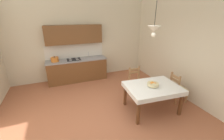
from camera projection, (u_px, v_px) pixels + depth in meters
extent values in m
cube|color=#A86042|center=(106.00, 122.00, 3.78)|extent=(6.11, 6.74, 0.10)
cube|color=beige|center=(79.00, 26.00, 5.71)|extent=(6.11, 0.12, 4.25)
cube|color=beige|center=(202.00, 31.00, 3.96)|extent=(0.12, 6.74, 4.25)
cube|color=brown|center=(78.00, 70.00, 5.92)|extent=(2.31, 0.60, 0.86)
cube|color=gray|center=(77.00, 60.00, 5.75)|extent=(2.34, 0.63, 0.04)
cube|color=silver|center=(75.00, 51.00, 5.90)|extent=(2.31, 0.01, 0.55)
cube|color=brown|center=(74.00, 34.00, 5.52)|extent=(2.12, 0.34, 0.70)
cube|color=black|center=(80.00, 81.00, 5.82)|extent=(2.27, 0.02, 0.09)
cylinder|color=silver|center=(90.00, 58.00, 5.93)|extent=(0.34, 0.34, 0.02)
cylinder|color=silver|center=(89.00, 54.00, 6.01)|extent=(0.02, 0.02, 0.22)
cube|color=black|center=(74.00, 59.00, 5.71)|extent=(0.52, 0.42, 0.01)
cylinder|color=silver|center=(71.00, 60.00, 5.57)|extent=(0.11, 0.11, 0.01)
cylinder|color=silver|center=(77.00, 59.00, 5.66)|extent=(0.11, 0.11, 0.01)
cylinder|color=silver|center=(70.00, 59.00, 5.74)|extent=(0.11, 0.11, 0.01)
cylinder|color=silver|center=(77.00, 58.00, 5.83)|extent=(0.11, 0.11, 0.01)
cylinder|color=orange|center=(55.00, 60.00, 5.43)|extent=(0.28, 0.28, 0.15)
cylinder|color=orange|center=(54.00, 58.00, 5.40)|extent=(0.29, 0.29, 0.02)
sphere|color=black|center=(54.00, 57.00, 5.39)|extent=(0.04, 0.04, 0.04)
cube|color=brown|center=(153.00, 86.00, 3.93)|extent=(1.44, 1.10, 0.02)
cube|color=brown|center=(138.00, 112.00, 3.50)|extent=(0.08, 0.08, 0.73)
cube|color=brown|center=(181.00, 103.00, 3.84)|extent=(0.08, 0.08, 0.73)
cube|color=brown|center=(125.00, 94.00, 4.29)|extent=(0.08, 0.08, 0.73)
cube|color=brown|center=(161.00, 88.00, 4.62)|extent=(0.08, 0.08, 0.73)
cube|color=white|center=(153.00, 86.00, 3.92)|extent=(1.50, 1.17, 0.00)
cube|color=white|center=(164.00, 98.00, 3.47)|extent=(1.41, 0.12, 0.12)
cube|color=white|center=(143.00, 80.00, 4.41)|extent=(1.41, 0.12, 0.12)
cube|color=white|center=(128.00, 92.00, 3.75)|extent=(0.09, 1.05, 0.12)
cube|color=white|center=(175.00, 85.00, 4.13)|extent=(0.09, 1.05, 0.12)
cube|color=#D1BC89|center=(136.00, 83.00, 4.84)|extent=(0.42, 0.42, 0.04)
cube|color=#A3754C|center=(143.00, 90.00, 4.82)|extent=(0.04, 0.04, 0.41)
cube|color=#A3754C|center=(134.00, 92.00, 4.70)|extent=(0.04, 0.04, 0.41)
cube|color=#A3754C|center=(138.00, 79.00, 5.04)|extent=(0.04, 0.04, 0.93)
cube|color=#A3754C|center=(129.00, 80.00, 4.92)|extent=(0.04, 0.04, 0.93)
cube|color=#A3754C|center=(134.00, 69.00, 4.85)|extent=(0.32, 0.03, 0.07)
cube|color=#A3754C|center=(134.00, 72.00, 4.88)|extent=(0.32, 0.03, 0.07)
cube|color=#D1BC89|center=(179.00, 88.00, 4.46)|extent=(0.46, 0.46, 0.04)
cube|color=#A3754C|center=(178.00, 91.00, 4.75)|extent=(0.05, 0.05, 0.41)
cube|color=#A3754C|center=(186.00, 97.00, 4.43)|extent=(0.05, 0.05, 0.41)
cube|color=#A3754C|center=(170.00, 86.00, 4.57)|extent=(0.05, 0.05, 0.93)
cube|color=#A3754C|center=(178.00, 91.00, 4.24)|extent=(0.05, 0.05, 0.93)
cube|color=#A3754C|center=(176.00, 77.00, 4.27)|extent=(0.06, 0.32, 0.07)
cube|color=#A3754C|center=(175.00, 80.00, 4.31)|extent=(0.06, 0.32, 0.07)
cylinder|color=beige|center=(153.00, 86.00, 3.90)|extent=(0.17, 0.17, 0.02)
cylinder|color=beige|center=(153.00, 84.00, 3.89)|extent=(0.30, 0.30, 0.07)
sphere|color=orange|center=(151.00, 84.00, 3.88)|extent=(0.09, 0.09, 0.09)
sphere|color=orange|center=(155.00, 84.00, 3.89)|extent=(0.08, 0.08, 0.08)
sphere|color=orange|center=(152.00, 83.00, 3.91)|extent=(0.10, 0.10, 0.10)
cylinder|color=black|center=(156.00, 14.00, 3.32)|extent=(0.01, 0.01, 0.57)
cone|color=silver|center=(154.00, 29.00, 3.44)|extent=(0.32, 0.32, 0.14)
sphere|color=white|center=(153.00, 35.00, 3.49)|extent=(0.11, 0.11, 0.11)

